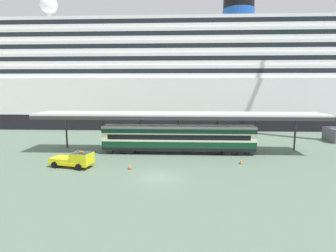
# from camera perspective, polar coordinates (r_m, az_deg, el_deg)

# --- Properties ---
(ground_plane) EXTENTS (400.00, 400.00, 0.00)m
(ground_plane) POSITION_cam_1_polar(r_m,az_deg,el_deg) (29.19, -1.88, -10.95)
(ground_plane) COLOR #59705D
(cruise_ship) EXTENTS (173.07, 30.82, 35.56)m
(cruise_ship) POSITION_cam_1_polar(r_m,az_deg,el_deg) (75.30, 12.69, 9.64)
(cruise_ship) COLOR black
(cruise_ship) RESTS_ON ground
(platform_canopy) EXTENTS (41.70, 5.44, 5.89)m
(platform_canopy) POSITION_cam_1_polar(r_m,az_deg,el_deg) (39.07, 2.26, 2.36)
(platform_canopy) COLOR silver
(platform_canopy) RESTS_ON ground
(train_carriage) EXTENTS (21.95, 2.81, 4.11)m
(train_carriage) POSITION_cam_1_polar(r_m,az_deg,el_deg) (39.10, 2.22, -2.51)
(train_carriage) COLOR black
(train_carriage) RESTS_ON ground
(service_truck) EXTENTS (5.53, 3.17, 2.02)m
(service_truck) POSITION_cam_1_polar(r_m,az_deg,el_deg) (34.37, -19.17, -6.73)
(service_truck) COLOR yellow
(service_truck) RESTS_ON ground
(traffic_cone_near) EXTENTS (0.36, 0.36, 0.74)m
(traffic_cone_near) POSITION_cam_1_polar(r_m,az_deg,el_deg) (35.33, 15.24, -7.20)
(traffic_cone_near) COLOR black
(traffic_cone_near) RESTS_ON ground
(traffic_cone_mid) EXTENTS (0.36, 0.36, 0.68)m
(traffic_cone_mid) POSITION_cam_1_polar(r_m,az_deg,el_deg) (32.32, -8.19, -8.49)
(traffic_cone_mid) COLOR black
(traffic_cone_mid) RESTS_ON ground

